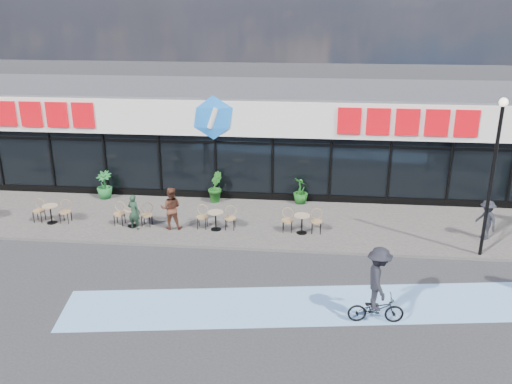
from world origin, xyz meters
TOP-DOWN VIEW (x-y plane):
  - ground at (0.00, 0.00)m, footprint 120.00×120.00m
  - sidewalk at (0.00, 4.50)m, footprint 44.00×5.00m
  - bike_lane at (4.00, -1.50)m, footprint 14.17×4.13m
  - building at (-0.00, 9.93)m, footprint 30.60×6.57m
  - lamp_post at (10.14, 2.30)m, footprint 0.28×0.28m
  - bistro_set_2 at (-6.05, 3.60)m, footprint 1.54×0.62m
  - bistro_set_3 at (-2.74, 3.60)m, footprint 1.54×0.62m
  - bistro_set_4 at (0.57, 3.60)m, footprint 1.54×0.62m
  - bistro_set_5 at (3.88, 3.60)m, footprint 1.54×0.62m
  - potted_plant_left at (-4.95, 6.47)m, footprint 0.76×0.76m
  - potted_plant_mid at (0.02, 6.54)m, footprint 0.68×0.80m
  - potted_plant_right at (3.76, 6.70)m, footprint 0.91×0.91m
  - patron_left at (-2.57, 3.28)m, footprint 0.58×0.46m
  - patron_right at (-1.16, 3.46)m, footprint 0.89×0.73m
  - pedestrian_a at (10.65, 3.68)m, footprint 0.90×1.12m
  - cyclist_a at (6.05, -2.13)m, footprint 1.60×1.23m

SIDE VIEW (x-z plane):
  - ground at x=0.00m, z-range 0.00..0.00m
  - bike_lane at x=4.00m, z-range 0.00..0.01m
  - sidewalk at x=0.00m, z-range 0.00..0.10m
  - bistro_set_2 at x=-6.05m, z-range 0.11..1.01m
  - bistro_set_3 at x=-2.74m, z-range 0.11..1.01m
  - bistro_set_4 at x=0.57m, z-range 0.11..1.01m
  - bistro_set_5 at x=3.88m, z-range 0.11..1.01m
  - potted_plant_right at x=3.76m, z-range 0.10..1.24m
  - potted_plant_left at x=-4.95m, z-range 0.10..1.33m
  - potted_plant_mid at x=0.02m, z-range 0.10..1.43m
  - patron_left at x=-2.57m, z-range 0.10..1.50m
  - pedestrian_a at x=10.65m, z-range 0.10..1.62m
  - patron_right at x=-1.16m, z-range 0.10..1.78m
  - cyclist_a at x=6.05m, z-range -0.08..2.20m
  - building at x=0.00m, z-range -0.04..4.71m
  - lamp_post at x=10.14m, z-range 0.59..6.09m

